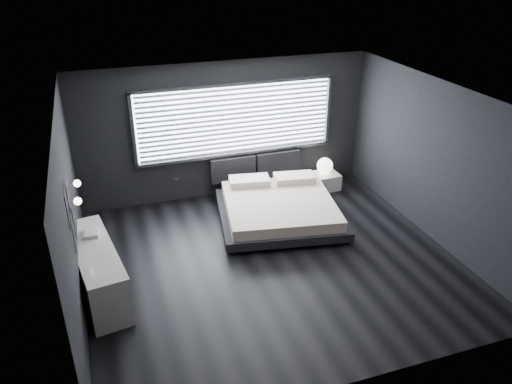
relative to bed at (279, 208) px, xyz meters
name	(u,v)px	position (x,y,z in m)	size (l,w,h in m)	color
room	(273,186)	(-0.60, -1.26, 1.13)	(6.04, 6.00, 2.80)	black
window	(236,120)	(-0.40, 1.43, 1.34)	(4.14, 0.09, 1.52)	white
headboard	(256,166)	(-0.01, 1.38, 0.30)	(1.96, 0.16, 0.52)	black
sconce_near	(77,201)	(-3.49, -1.21, 1.33)	(0.18, 0.11, 0.11)	silver
sconce_far	(77,183)	(-3.49, -0.61, 1.33)	(0.18, 0.11, 0.11)	silver
wall_art_upper	(67,206)	(-3.58, -1.81, 1.58)	(0.01, 0.48, 0.48)	#47474C
wall_art_lower	(73,228)	(-3.58, -1.56, 1.11)	(0.01, 0.48, 0.48)	#47474C
bed	(279,208)	(0.00, 0.00, 0.00)	(2.59, 2.51, 0.58)	black
nightstand	(324,181)	(1.44, 0.99, -0.10)	(0.59, 0.49, 0.35)	white
orb_lamp	(325,166)	(1.45, 1.04, 0.25)	(0.34, 0.34, 0.34)	white
dresser	(98,270)	(-3.38, -1.19, 0.13)	(0.85, 2.04, 0.79)	white
book_stack	(91,233)	(-3.41, -0.79, 0.55)	(0.26, 0.33, 0.06)	silver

